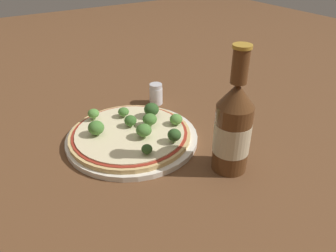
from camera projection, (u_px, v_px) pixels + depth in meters
ground_plane at (133, 144)px, 0.73m from camera, size 3.00×3.00×0.00m
plate at (132, 138)px, 0.74m from camera, size 0.29×0.29×0.01m
pizza at (132, 133)px, 0.73m from camera, size 0.27×0.27×0.01m
broccoli_floret_0 at (130, 121)px, 0.74m from camera, size 0.03×0.03×0.03m
broccoli_floret_1 at (96, 128)px, 0.70m from camera, size 0.03×0.03×0.03m
broccoli_floret_2 at (150, 119)px, 0.74m from camera, size 0.03×0.03×0.03m
broccoli_floret_3 at (124, 112)px, 0.78m from camera, size 0.03×0.03×0.02m
broccoli_floret_4 at (147, 149)px, 0.65m from camera, size 0.02×0.02×0.02m
broccoli_floret_5 at (144, 130)px, 0.70m from camera, size 0.03×0.03×0.03m
broccoli_floret_6 at (174, 135)px, 0.68m from camera, size 0.03×0.03×0.03m
broccoli_floret_7 at (151, 109)px, 0.77m from camera, size 0.04×0.04×0.03m
broccoli_floret_8 at (93, 114)px, 0.76m from camera, size 0.03×0.03×0.03m
broccoli_floret_9 at (176, 119)px, 0.75m from camera, size 0.03×0.03×0.03m
beer_bottle at (233, 128)px, 0.61m from camera, size 0.07×0.07×0.25m
pepper_shaker at (156, 94)px, 0.89m from camera, size 0.04×0.04×0.06m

